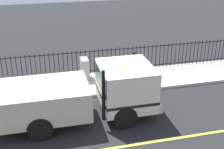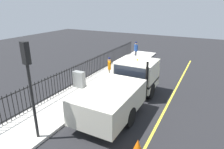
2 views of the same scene
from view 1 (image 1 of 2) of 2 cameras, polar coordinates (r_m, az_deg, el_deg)
name	(u,v)px [view 1 (image 1 of 2)]	position (r m, az deg, el deg)	size (l,w,h in m)	color
ground_plane	(101,115)	(12.82, -2.07, -7.77)	(53.10, 53.10, 0.00)	#232326
sidewalk_slab	(90,84)	(15.28, -4.32, -1.93)	(2.59, 24.13, 0.14)	beige
lane_marking	(115,148)	(10.96, 0.50, -13.98)	(0.12, 21.72, 0.01)	yellow
work_truck	(86,92)	(12.03, -5.04, -3.38)	(2.41, 6.84, 2.55)	silver
worker_standing	(133,64)	(14.93, 4.11, 2.10)	(0.43, 0.56, 1.70)	orange
iron_fence	(86,62)	(16.02, -5.12, 2.38)	(0.04, 20.55, 1.42)	black
utility_cabinet	(85,69)	(15.60, -5.30, 1.12)	(0.78, 0.39, 1.11)	gray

